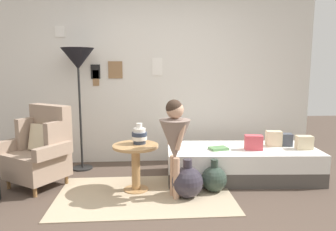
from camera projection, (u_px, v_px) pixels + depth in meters
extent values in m
plane|color=#4C3D33|center=(160.00, 219.00, 3.02)|extent=(12.00, 12.00, 0.00)
cube|color=silver|center=(153.00, 76.00, 4.74)|extent=(4.80, 0.10, 2.60)
cube|color=black|center=(96.00, 72.00, 4.61)|extent=(0.13, 0.02, 0.20)
cube|color=#9C9C96|center=(95.00, 72.00, 4.61)|extent=(0.10, 0.01, 0.16)
cube|color=white|center=(157.00, 67.00, 4.67)|extent=(0.14, 0.02, 0.25)
cube|color=gray|center=(157.00, 67.00, 4.66)|extent=(0.11, 0.01, 0.20)
cube|color=white|center=(60.00, 32.00, 4.49)|extent=(0.13, 0.02, 0.15)
cube|color=gray|center=(60.00, 31.00, 4.49)|extent=(0.10, 0.01, 0.12)
cube|color=olive|center=(96.00, 78.00, 4.63)|extent=(0.09, 0.02, 0.23)
cube|color=#B4B4B0|center=(96.00, 78.00, 4.62)|extent=(0.07, 0.01, 0.18)
cube|color=olive|center=(115.00, 70.00, 4.63)|extent=(0.20, 0.02, 0.25)
cube|color=gray|center=(115.00, 70.00, 4.63)|extent=(0.16, 0.01, 0.19)
cube|color=tan|center=(145.00, 195.00, 3.58)|extent=(1.95, 1.19, 0.01)
cylinder|color=olive|center=(9.00, 184.00, 3.77)|extent=(0.04, 0.04, 0.12)
cylinder|color=olive|center=(35.00, 192.00, 3.53)|extent=(0.04, 0.04, 0.12)
cylinder|color=olive|center=(41.00, 173.00, 4.15)|extent=(0.04, 0.04, 0.12)
cylinder|color=olive|center=(66.00, 179.00, 3.91)|extent=(0.04, 0.04, 0.12)
cube|color=gray|center=(37.00, 165.00, 3.81)|extent=(0.81, 0.80, 0.30)
cube|color=gray|center=(51.00, 127.00, 3.94)|extent=(0.57, 0.46, 0.55)
cube|color=gray|center=(28.00, 133.00, 3.97)|extent=(0.24, 0.30, 0.39)
cube|color=gray|center=(57.00, 138.00, 3.71)|extent=(0.24, 0.30, 0.39)
cube|color=gray|center=(17.00, 144.00, 3.92)|extent=(0.36, 0.47, 0.14)
cube|color=gray|center=(53.00, 151.00, 3.59)|extent=(0.36, 0.47, 0.14)
cube|color=beige|center=(42.00, 138.00, 3.84)|extent=(0.39, 0.34, 0.33)
cube|color=#4C4742|center=(241.00, 171.00, 4.13)|extent=(1.94, 0.91, 0.18)
cube|color=white|center=(242.00, 156.00, 4.10)|extent=(1.94, 0.91, 0.22)
cube|color=beige|center=(304.00, 142.00, 4.02)|extent=(0.21, 0.14, 0.17)
cube|color=#474C56|center=(285.00, 140.00, 4.19)|extent=(0.20, 0.15, 0.16)
cube|color=beige|center=(274.00, 139.00, 4.17)|extent=(0.21, 0.14, 0.20)
cube|color=#D64C56|center=(254.00, 143.00, 3.98)|extent=(0.23, 0.16, 0.18)
cylinder|color=tan|center=(136.00, 189.00, 3.72)|extent=(0.29, 0.29, 0.02)
cylinder|color=tan|center=(136.00, 168.00, 3.68)|extent=(0.10, 0.10, 0.50)
cylinder|color=tan|center=(136.00, 146.00, 3.64)|extent=(0.53, 0.53, 0.03)
cylinder|color=#2D384C|center=(139.00, 142.00, 3.69)|extent=(0.14, 0.14, 0.05)
cylinder|color=white|center=(139.00, 138.00, 3.69)|extent=(0.18, 0.18, 0.05)
cylinder|color=#2D384C|center=(139.00, 134.00, 3.68)|extent=(0.18, 0.18, 0.05)
cylinder|color=white|center=(139.00, 130.00, 3.67)|extent=(0.14, 0.14, 0.05)
cylinder|color=white|center=(139.00, 126.00, 3.66)|extent=(0.07, 0.07, 0.06)
cylinder|color=black|center=(83.00, 168.00, 4.51)|extent=(0.28, 0.28, 0.02)
cylinder|color=black|center=(80.00, 112.00, 4.39)|extent=(0.03, 0.03, 1.59)
cone|color=black|center=(78.00, 59.00, 4.28)|extent=(0.44, 0.44, 0.29)
cylinder|color=tan|center=(176.00, 179.00, 3.44)|extent=(0.07, 0.07, 0.46)
cylinder|color=tan|center=(173.00, 176.00, 3.53)|extent=(0.07, 0.07, 0.46)
cone|color=gray|center=(175.00, 140.00, 3.42)|extent=(0.34, 0.34, 0.44)
cylinder|color=gray|center=(175.00, 126.00, 3.40)|extent=(0.17, 0.17, 0.17)
cylinder|color=tan|center=(181.00, 136.00, 3.30)|extent=(0.13, 0.08, 0.30)
cylinder|color=tan|center=(173.00, 132.00, 3.53)|extent=(0.13, 0.08, 0.30)
sphere|color=tan|center=(175.00, 110.00, 3.37)|extent=(0.19, 0.19, 0.19)
sphere|color=#38281E|center=(174.00, 108.00, 3.36)|extent=(0.18, 0.18, 0.18)
cube|color=#5C8F55|center=(219.00, 148.00, 4.00)|extent=(0.25, 0.20, 0.03)
sphere|color=#332D38|center=(187.00, 182.00, 3.50)|extent=(0.35, 0.35, 0.35)
cylinder|color=#332D38|center=(188.00, 163.00, 3.47)|extent=(0.10, 0.10, 0.09)
sphere|color=#2D3D33|center=(214.00, 179.00, 3.67)|extent=(0.30, 0.30, 0.30)
cylinder|color=#2D3D33|center=(214.00, 163.00, 3.64)|extent=(0.08, 0.08, 0.09)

